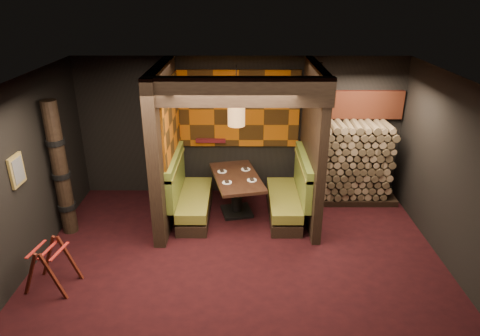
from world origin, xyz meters
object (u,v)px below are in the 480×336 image
Objects in this scene: booth_bench_right at (289,197)px; luggage_rack at (50,264)px; booth_bench_left at (189,197)px; totem_column at (60,170)px; firewood_stack at (355,163)px; pendant_lamp at (236,113)px; dining_table at (237,187)px.

luggage_rack is at bearing -150.23° from booth_bench_right.
booth_bench_left is 2.73m from luggage_rack.
luggage_rack is (-1.76, -2.09, -0.02)m from booth_bench_left.
firewood_stack is at bearing 13.19° from totem_column.
firewood_stack reaches higher than luggage_rack.
pendant_lamp is at bearing 11.80° from totem_column.
pendant_lamp is at bearing -165.07° from firewood_stack.
totem_column is (-2.09, -0.55, 0.79)m from booth_bench_left.
firewood_stack is (2.35, 0.63, -1.20)m from pendant_lamp.
booth_bench_left is 1.85m from pendant_lamp.
dining_table is at bearing 39.79° from luggage_rack.
booth_bench_right reaches higher than luggage_rack.
dining_table is 0.68× the size of totem_column.
booth_bench_right is 0.92× the size of firewood_stack.
booth_bench_left reaches higher than luggage_rack.
firewood_stack reaches higher than booth_bench_left.
booth_bench_left is 0.92× the size of firewood_stack.
firewood_stack is at bearing 12.17° from booth_bench_left.
luggage_rack is (-2.66, -2.21, -0.17)m from dining_table.
booth_bench_right is 1.90m from pendant_lamp.
luggage_rack is at bearing -78.07° from totem_column.
booth_bench_left is at bearing 49.87° from luggage_rack.
totem_column is (-2.98, -0.67, 0.64)m from dining_table.
booth_bench_right is 1.02m from dining_table.
firewood_stack is at bearing 27.35° from booth_bench_right.
firewood_stack is at bearing 14.93° from pendant_lamp.
booth_bench_left is at bearing -175.31° from pendant_lamp.
pendant_lamp is (-0.00, -0.05, 1.47)m from dining_table.
firewood_stack is at bearing 13.78° from dining_table.
booth_bench_right is 0.98× the size of dining_table.
booth_bench_left is 3.35m from firewood_stack.
pendant_lamp reaches higher than booth_bench_left.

